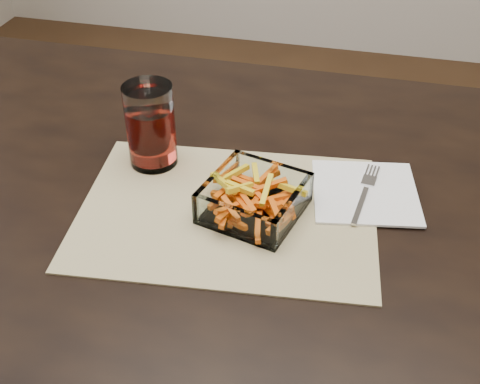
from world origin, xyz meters
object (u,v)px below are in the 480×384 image
at_px(glass_bowl, 254,200).
at_px(fork, 365,191).
at_px(tumbler, 151,128).
at_px(dining_table, 296,239).

height_order(glass_bowl, fork, glass_bowl).
bearing_deg(tumbler, glass_bowl, -25.19).
xyz_separation_m(tumbler, fork, (0.36, -0.01, -0.06)).
relative_size(glass_bowl, fork, 1.02).
xyz_separation_m(dining_table, tumbler, (-0.26, 0.04, 0.16)).
bearing_deg(glass_bowl, fork, 27.74).
bearing_deg(dining_table, tumbler, 171.35).
bearing_deg(fork, dining_table, -155.16).
distance_m(dining_table, tumbler, 0.30).
distance_m(tumbler, fork, 0.36).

